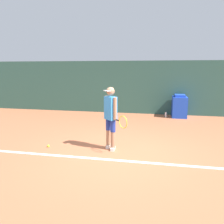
{
  "coord_description": "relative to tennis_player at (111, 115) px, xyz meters",
  "views": [
    {
      "loc": [
        0.91,
        -5.3,
        2.16
      ],
      "look_at": [
        -0.21,
        0.47,
        0.99
      ],
      "focal_mm": 35.0,
      "sensor_mm": 36.0,
      "label": 1
    }
  ],
  "objects": [
    {
      "name": "court_baseline",
      "position": [
        0.21,
        -0.74,
        -0.94
      ],
      "size": [
        21.6,
        0.1,
        0.01
      ],
      "color": "white",
      "rests_on": "ground_plane"
    },
    {
      "name": "back_wall",
      "position": [
        0.21,
        5.06,
        0.32
      ],
      "size": [
        24.0,
        0.1,
        2.54
      ],
      "color": "#2D564C",
      "rests_on": "ground_plane"
    },
    {
      "name": "ground_plane",
      "position": [
        0.21,
        -0.27,
        -0.94
      ],
      "size": [
        24.0,
        24.0,
        0.0
      ],
      "primitive_type": "plane",
      "color": "#B76642"
    },
    {
      "name": "tennis_ball",
      "position": [
        -1.75,
        -0.19,
        -0.91
      ],
      "size": [
        0.07,
        0.07,
        0.07
      ],
      "color": "#D1E533",
      "rests_on": "ground_plane"
    },
    {
      "name": "tennis_player",
      "position": [
        0.0,
        0.0,
        0.0
      ],
      "size": [
        0.71,
        0.69,
        1.7
      ],
      "rotation": [
        0.0,
        0.0,
        -0.76
      ],
      "color": "#A37556",
      "rests_on": "ground_plane"
    },
    {
      "name": "covered_chair",
      "position": [
        2.25,
        4.57,
        -0.45
      ],
      "size": [
        0.63,
        0.78,
        1.03
      ],
      "color": "blue",
      "rests_on": "ground_plane"
    },
    {
      "name": "water_bottle",
      "position": [
        1.66,
        4.4,
        -0.82
      ],
      "size": [
        0.08,
        0.08,
        0.26
      ],
      "color": "white",
      "rests_on": "ground_plane"
    }
  ]
}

